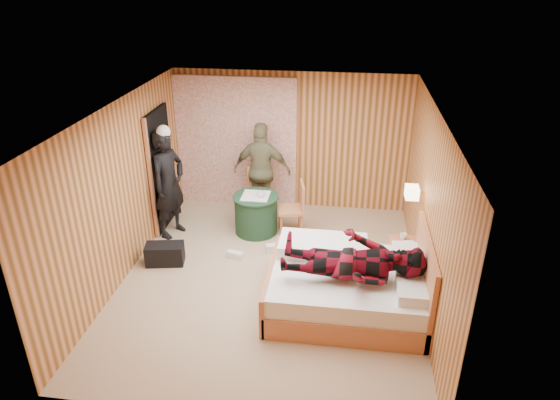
# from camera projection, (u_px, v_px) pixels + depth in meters

# --- Properties ---
(floor) EXTENTS (4.20, 5.00, 0.01)m
(floor) POSITION_uv_depth(u_px,v_px,m) (270.00, 278.00, 7.27)
(floor) COLOR tan
(floor) RESTS_ON ground
(ceiling) EXTENTS (4.20, 5.00, 0.01)m
(ceiling) POSITION_uv_depth(u_px,v_px,m) (268.00, 110.00, 6.19)
(ceiling) COLOR silver
(ceiling) RESTS_ON wall_back
(wall_back) EXTENTS (4.20, 0.02, 2.50)m
(wall_back) POSITION_uv_depth(u_px,v_px,m) (291.00, 141.00, 8.96)
(wall_back) COLOR #E08F56
(wall_back) RESTS_ON floor
(wall_left) EXTENTS (0.02, 5.00, 2.50)m
(wall_left) POSITION_uv_depth(u_px,v_px,m) (122.00, 192.00, 6.99)
(wall_left) COLOR #E08F56
(wall_left) RESTS_ON floor
(wall_right) EXTENTS (0.02, 5.00, 2.50)m
(wall_right) POSITION_uv_depth(u_px,v_px,m) (429.00, 211.00, 6.46)
(wall_right) COLOR #E08F56
(wall_right) RESTS_ON floor
(curtain) EXTENTS (2.20, 0.08, 2.40)m
(curtain) POSITION_uv_depth(u_px,v_px,m) (236.00, 143.00, 9.05)
(curtain) COLOR white
(curtain) RESTS_ON floor
(doorway) EXTENTS (0.06, 0.90, 2.05)m
(doorway) POSITION_uv_depth(u_px,v_px,m) (161.00, 170.00, 8.33)
(doorway) COLOR black
(doorway) RESTS_ON floor
(wall_lamp) EXTENTS (0.26, 0.24, 0.16)m
(wall_lamp) POSITION_uv_depth(u_px,v_px,m) (412.00, 192.00, 6.87)
(wall_lamp) COLOR gold
(wall_lamp) RESTS_ON wall_right
(bed) EXTENTS (2.03, 1.60, 1.10)m
(bed) POSITION_uv_depth(u_px,v_px,m) (348.00, 285.00, 6.56)
(bed) COLOR tan
(bed) RESTS_ON floor
(nightstand) EXTENTS (0.40, 0.55, 0.53)m
(nightstand) POSITION_uv_depth(u_px,v_px,m) (402.00, 259.00, 7.23)
(nightstand) COLOR tan
(nightstand) RESTS_ON floor
(round_table) EXTENTS (0.77, 0.77, 0.68)m
(round_table) POSITION_uv_depth(u_px,v_px,m) (256.00, 214.00, 8.38)
(round_table) COLOR #1F432C
(round_table) RESTS_ON floor
(chair_far) EXTENTS (0.55, 0.55, 0.93)m
(chair_far) POSITION_uv_depth(u_px,v_px,m) (260.00, 188.00, 8.85)
(chair_far) COLOR tan
(chair_far) RESTS_ON floor
(chair_near) EXTENTS (0.49, 0.49, 0.92)m
(chair_near) POSITION_uv_depth(u_px,v_px,m) (296.00, 205.00, 8.25)
(chair_near) COLOR tan
(chair_near) RESTS_ON floor
(duffel_bag) EXTENTS (0.61, 0.40, 0.32)m
(duffel_bag) POSITION_uv_depth(u_px,v_px,m) (165.00, 254.00, 7.57)
(duffel_bag) COLOR black
(duffel_bag) RESTS_ON floor
(sneaker_left) EXTENTS (0.32, 0.20, 0.13)m
(sneaker_left) POSITION_uv_depth(u_px,v_px,m) (276.00, 248.00, 7.90)
(sneaker_left) COLOR white
(sneaker_left) RESTS_ON floor
(sneaker_right) EXTENTS (0.26, 0.16, 0.11)m
(sneaker_right) POSITION_uv_depth(u_px,v_px,m) (235.00, 255.00, 7.74)
(sneaker_right) COLOR white
(sneaker_right) RESTS_ON floor
(woman_standing) EXTENTS (0.65, 0.78, 1.82)m
(woman_standing) POSITION_uv_depth(u_px,v_px,m) (169.00, 184.00, 8.09)
(woman_standing) COLOR black
(woman_standing) RESTS_ON floor
(man_at_table) EXTENTS (1.03, 0.46, 1.72)m
(man_at_table) POSITION_uv_depth(u_px,v_px,m) (262.00, 171.00, 8.73)
(man_at_table) COLOR #706D4A
(man_at_table) RESTS_ON floor
(man_on_bed) EXTENTS (0.86, 0.67, 1.77)m
(man_on_bed) POSITION_uv_depth(u_px,v_px,m) (354.00, 252.00, 6.07)
(man_on_bed) COLOR maroon
(man_on_bed) RESTS_ON bed
(book_lower) EXTENTS (0.21, 0.25, 0.02)m
(book_lower) POSITION_uv_depth(u_px,v_px,m) (404.00, 245.00, 7.07)
(book_lower) COLOR white
(book_lower) RESTS_ON nightstand
(book_upper) EXTENTS (0.23, 0.27, 0.02)m
(book_upper) POSITION_uv_depth(u_px,v_px,m) (404.00, 244.00, 7.06)
(book_upper) COLOR white
(book_upper) RESTS_ON nightstand
(cup_nightstand) EXTENTS (0.13, 0.13, 0.09)m
(cup_nightstand) POSITION_uv_depth(u_px,v_px,m) (403.00, 236.00, 7.21)
(cup_nightstand) COLOR white
(cup_nightstand) RESTS_ON nightstand
(cup_table) EXTENTS (0.16, 0.16, 0.10)m
(cup_table) POSITION_uv_depth(u_px,v_px,m) (261.00, 194.00, 8.16)
(cup_table) COLOR white
(cup_table) RESTS_ON round_table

